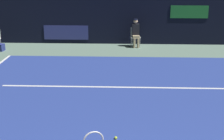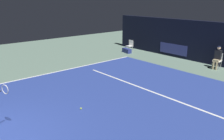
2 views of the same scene
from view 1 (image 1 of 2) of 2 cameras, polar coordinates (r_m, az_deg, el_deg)
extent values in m
plane|color=slate|center=(8.68, 1.27, -7.70)|extent=(30.90, 30.90, 0.00)
cube|color=navy|center=(8.68, 1.27, -7.66)|extent=(9.77, 11.37, 0.01)
cube|color=white|center=(10.51, 1.48, -2.99)|extent=(7.62, 0.10, 0.01)
cube|color=black|center=(16.35, 1.85, 9.10)|extent=(15.98, 0.30, 2.60)
cube|color=navy|center=(16.58, -7.95, 6.43)|extent=(2.20, 0.04, 0.70)
cube|color=#1E6B2D|center=(16.44, 13.23, 9.75)|extent=(1.80, 0.04, 0.60)
cube|color=white|center=(15.82, 4.08, 5.68)|extent=(0.48, 0.45, 0.04)
cube|color=white|center=(15.97, 4.00, 6.64)|extent=(0.42, 0.08, 0.42)
cylinder|color=#B2B2B7|center=(15.68, 3.47, 4.73)|extent=(0.03, 0.03, 0.46)
cylinder|color=#B2B2B7|center=(15.73, 4.83, 4.74)|extent=(0.03, 0.03, 0.46)
cylinder|color=#B2B2B7|center=(16.01, 3.32, 5.00)|extent=(0.03, 0.03, 0.46)
cylinder|color=#B2B2B7|center=(16.06, 4.65, 5.01)|extent=(0.03, 0.03, 0.46)
cube|color=tan|center=(15.73, 4.13, 5.77)|extent=(0.36, 0.43, 0.14)
cylinder|color=tan|center=(15.61, 3.87, 4.66)|extent=(0.11, 0.11, 0.46)
cylinder|color=tan|center=(15.63, 4.53, 4.66)|extent=(0.11, 0.11, 0.46)
cube|color=black|center=(15.79, 4.09, 7.03)|extent=(0.36, 0.26, 0.52)
sphere|color=#DBAD89|center=(15.72, 4.12, 8.39)|extent=(0.20, 0.20, 0.20)
cylinder|color=#141933|center=(15.71, 4.13, 8.71)|extent=(0.19, 0.19, 0.04)
cylinder|color=#B2B2B7|center=(16.49, -18.70, 4.43)|extent=(0.03, 0.03, 0.44)
sphere|color=#CCE033|center=(7.50, 0.65, -11.64)|extent=(0.07, 0.07, 0.07)
camera|label=2|loc=(6.92, 73.99, 6.72)|focal=37.65mm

